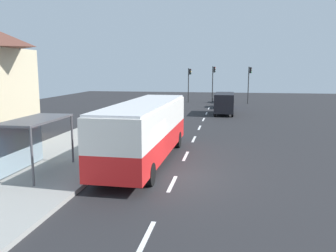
% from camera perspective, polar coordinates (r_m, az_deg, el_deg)
% --- Properties ---
extents(ground_plane, '(56.00, 92.00, 0.04)m').
position_cam_1_polar(ground_plane, '(30.08, 4.61, -0.31)').
color(ground_plane, '#262628').
extents(sidewalk_platform, '(6.20, 30.00, 0.18)m').
position_cam_1_polar(sidewalk_platform, '(20.28, -16.92, -5.03)').
color(sidewalk_platform, '#999993').
rests_on(sidewalk_platform, ground).
extents(lane_stripe_seg_0, '(0.16, 2.20, 0.01)m').
position_cam_1_polar(lane_stripe_seg_0, '(10.99, -3.54, -17.46)').
color(lane_stripe_seg_0, silver).
rests_on(lane_stripe_seg_0, ground).
extents(lane_stripe_seg_1, '(0.16, 2.20, 0.01)m').
position_cam_1_polar(lane_stripe_seg_1, '(15.54, 0.67, -9.30)').
color(lane_stripe_seg_1, silver).
rests_on(lane_stripe_seg_1, ground).
extents(lane_stripe_seg_2, '(0.16, 2.20, 0.01)m').
position_cam_1_polar(lane_stripe_seg_2, '(20.30, 2.86, -4.87)').
color(lane_stripe_seg_2, silver).
rests_on(lane_stripe_seg_2, ground).
extents(lane_stripe_seg_3, '(0.16, 2.20, 0.01)m').
position_cam_1_polar(lane_stripe_seg_3, '(25.16, 4.19, -2.13)').
color(lane_stripe_seg_3, silver).
rests_on(lane_stripe_seg_3, ground).
extents(lane_stripe_seg_4, '(0.16, 2.20, 0.01)m').
position_cam_1_polar(lane_stripe_seg_4, '(30.06, 5.08, -0.28)').
color(lane_stripe_seg_4, silver).
rests_on(lane_stripe_seg_4, ground).
extents(lane_stripe_seg_5, '(0.16, 2.20, 0.01)m').
position_cam_1_polar(lane_stripe_seg_5, '(34.99, 5.73, 1.05)').
color(lane_stripe_seg_5, silver).
rests_on(lane_stripe_seg_5, ground).
extents(lane_stripe_seg_6, '(0.16, 2.20, 0.01)m').
position_cam_1_polar(lane_stripe_seg_6, '(39.93, 6.21, 2.05)').
color(lane_stripe_seg_6, silver).
rests_on(lane_stripe_seg_6, ground).
extents(lane_stripe_seg_7, '(0.16, 2.20, 0.01)m').
position_cam_1_polar(lane_stripe_seg_7, '(44.89, 6.59, 2.83)').
color(lane_stripe_seg_7, silver).
rests_on(lane_stripe_seg_7, ground).
extents(bus, '(2.71, 11.05, 3.21)m').
position_cam_1_polar(bus, '(18.69, -3.67, -0.35)').
color(bus, red).
rests_on(bus, ground).
extents(white_van, '(2.08, 5.22, 2.30)m').
position_cam_1_polar(white_van, '(39.06, 9.05, 3.81)').
color(white_van, black).
rests_on(white_van, ground).
extents(sedan_near, '(1.94, 4.45, 1.52)m').
position_cam_1_polar(sedan_near, '(53.12, 9.30, 4.60)').
color(sedan_near, '#B7B7BC').
rests_on(sedan_near, ground).
extents(sedan_far, '(1.94, 4.45, 1.52)m').
position_cam_1_polar(sedan_far, '(46.18, 9.25, 3.93)').
color(sedan_far, navy).
rests_on(sedan_far, ground).
extents(recycling_bin_blue, '(0.52, 0.52, 0.95)m').
position_cam_1_polar(recycling_bin_blue, '(18.91, -11.56, -4.08)').
color(recycling_bin_blue, blue).
rests_on(recycling_bin_blue, sidewalk_platform).
extents(recycling_bin_red, '(0.52, 0.52, 0.95)m').
position_cam_1_polar(recycling_bin_red, '(19.55, -10.83, -3.62)').
color(recycling_bin_red, red).
rests_on(recycling_bin_red, sidewalk_platform).
extents(recycling_bin_yellow, '(0.52, 0.52, 0.95)m').
position_cam_1_polar(recycling_bin_yellow, '(20.19, -10.14, -3.19)').
color(recycling_bin_yellow, yellow).
rests_on(recycling_bin_yellow, sidewalk_platform).
extents(recycling_bin_orange, '(0.52, 0.52, 0.95)m').
position_cam_1_polar(recycling_bin_orange, '(20.83, -9.50, -2.79)').
color(recycling_bin_orange, orange).
rests_on(recycling_bin_orange, sidewalk_platform).
extents(traffic_light_near_side, '(0.49, 0.28, 5.23)m').
position_cam_1_polar(traffic_light_near_side, '(51.58, 12.95, 7.34)').
color(traffic_light_near_side, '#2D2D2D').
rests_on(traffic_light_near_side, ground).
extents(traffic_light_far_side, '(0.49, 0.28, 5.01)m').
position_cam_1_polar(traffic_light_far_side, '(52.59, 3.43, 7.44)').
color(traffic_light_far_side, '#2D2D2D').
rests_on(traffic_light_far_side, ground).
extents(traffic_light_median, '(0.49, 0.28, 5.31)m').
position_cam_1_polar(traffic_light_median, '(53.13, 7.31, 7.59)').
color(traffic_light_median, '#2D2D2D').
rests_on(traffic_light_median, ground).
extents(bus_shelter, '(1.80, 4.00, 2.50)m').
position_cam_1_polar(bus_shelter, '(17.49, -21.32, -0.78)').
color(bus_shelter, '#4C4C51').
rests_on(bus_shelter, sidewalk_platform).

